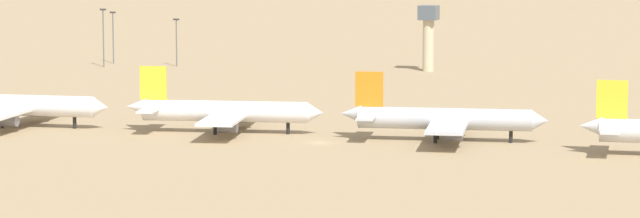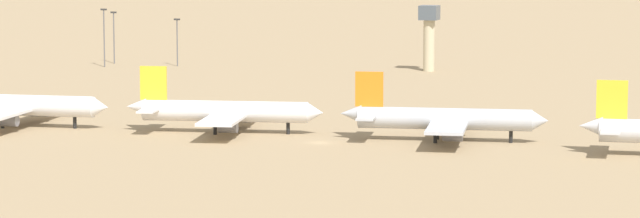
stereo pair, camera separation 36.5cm
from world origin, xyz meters
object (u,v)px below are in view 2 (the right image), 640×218
at_px(light_pole_west, 104,34).
at_px(parked_jet_orange_3, 442,119).
at_px(parked_jet_yellow_2, 223,111).
at_px(parked_jet_red_1, 13,105).
at_px(control_tower, 429,32).
at_px(light_pole_east, 177,38).
at_px(light_pole_mid, 114,34).

bearing_deg(light_pole_west, parked_jet_orange_3, -42.29).
bearing_deg(parked_jet_yellow_2, light_pole_west, 115.19).
height_order(parked_jet_red_1, control_tower, control_tower).
xyz_separation_m(parked_jet_orange_3, light_pole_west, (-127.99, 116.42, 5.51)).
bearing_deg(light_pole_west, light_pole_east, 24.46).
distance_m(parked_jet_orange_3, light_pole_west, 173.11).
xyz_separation_m(parked_jet_yellow_2, light_pole_east, (-65.45, 127.34, 3.94)).
relative_size(parked_jet_orange_3, light_pole_mid, 2.51).
relative_size(light_pole_mid, light_pole_east, 1.11).
distance_m(light_pole_west, light_pole_east, 21.21).
bearing_deg(parked_jet_yellow_2, light_pole_mid, 113.51).
distance_m(light_pole_mid, light_pole_east, 21.70).
distance_m(parked_jet_yellow_2, control_tower, 135.96).
height_order(light_pole_west, light_pole_mid, light_pole_west).
bearing_deg(parked_jet_yellow_2, parked_jet_red_1, 175.56).
bearing_deg(control_tower, light_pole_east, -173.66).
distance_m(parked_jet_red_1, light_pole_east, 133.69).
bearing_deg(control_tower, parked_jet_orange_3, -75.28).
xyz_separation_m(light_pole_west, light_pole_mid, (-2.31, 11.09, -0.75)).
relative_size(parked_jet_red_1, light_pole_west, 2.37).
height_order(control_tower, light_pole_mid, control_tower).
xyz_separation_m(parked_jet_orange_3, control_tower, (-35.04, 133.36, 6.98)).
height_order(parked_jet_red_1, light_pole_east, light_pole_east).
height_order(parked_jet_orange_3, light_pole_west, light_pole_west).
height_order(parked_jet_red_1, parked_jet_yellow_2, parked_jet_red_1).
relative_size(light_pole_west, light_pole_east, 1.22).
xyz_separation_m(parked_jet_yellow_2, light_pole_mid, (-87.00, 129.68, 4.74)).
relative_size(parked_jet_red_1, parked_jet_yellow_2, 1.03).
relative_size(light_pole_west, light_pole_mid, 1.09).
distance_m(parked_jet_yellow_2, light_pole_east, 143.23).
distance_m(parked_jet_red_1, parked_jet_yellow_2, 44.03).
bearing_deg(light_pole_west, control_tower, 10.33).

